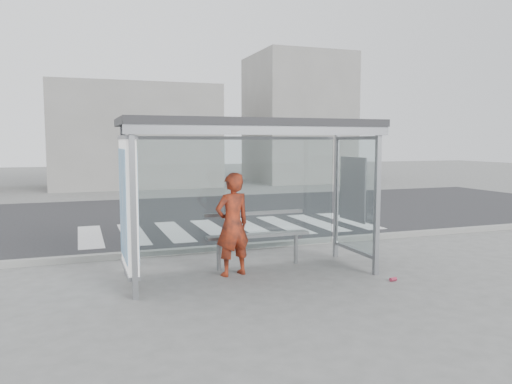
# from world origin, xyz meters

# --- Properties ---
(ground) EXTENTS (80.00, 80.00, 0.00)m
(ground) POSITION_xyz_m (0.00, 0.00, 0.00)
(ground) COLOR slate
(ground) RESTS_ON ground
(road) EXTENTS (30.00, 10.00, 0.01)m
(road) POSITION_xyz_m (0.00, 7.00, 0.00)
(road) COLOR #242427
(road) RESTS_ON ground
(curb) EXTENTS (30.00, 0.18, 0.12)m
(curb) POSITION_xyz_m (0.00, 1.95, 0.06)
(curb) COLOR gray
(curb) RESTS_ON ground
(crosswalk) EXTENTS (7.55, 3.00, 0.00)m
(crosswalk) POSITION_xyz_m (1.00, 4.50, 0.00)
(crosswalk) COLOR silver
(crosswalk) RESTS_ON ground
(bus_shelter) EXTENTS (4.25, 1.65, 2.62)m
(bus_shelter) POSITION_xyz_m (-0.37, 0.06, 1.98)
(bus_shelter) COLOR gray
(bus_shelter) RESTS_ON ground
(building_center) EXTENTS (8.00, 5.00, 5.00)m
(building_center) POSITION_xyz_m (0.00, 18.00, 2.50)
(building_center) COLOR gray
(building_center) RESTS_ON ground
(building_right) EXTENTS (5.00, 5.00, 7.00)m
(building_right) POSITION_xyz_m (9.00, 18.00, 3.50)
(building_right) COLOR gray
(building_right) RESTS_ON ground
(person) EXTENTS (0.72, 0.56, 1.74)m
(person) POSITION_xyz_m (-0.30, 0.08, 0.87)
(person) COLOR #CF4513
(person) RESTS_ON ground
(bench) EXTENTS (1.90, 0.33, 0.98)m
(bench) POSITION_xyz_m (0.30, 0.50, 0.58)
(bench) COLOR slate
(bench) RESTS_ON ground
(soda_can) EXTENTS (0.13, 0.08, 0.06)m
(soda_can) POSITION_xyz_m (2.04, -1.15, 0.03)
(soda_can) COLOR #C93B5A
(soda_can) RESTS_ON ground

